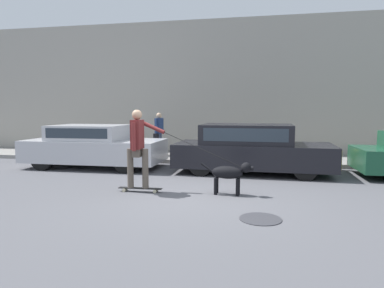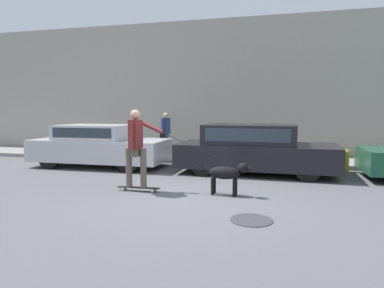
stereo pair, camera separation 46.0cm
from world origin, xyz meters
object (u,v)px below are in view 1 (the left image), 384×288
dog (230,173)px  skateboarder (138,145)px  parked_car_0 (94,146)px  fire_hydrant (339,159)px  parked_car_1 (251,149)px  pedestrian_with_bag (159,132)px

dog → skateboarder: (-1.95, -0.12, 0.56)m
parked_car_0 → fire_hydrant: (7.27, 0.88, -0.30)m
parked_car_1 → dog: parked_car_1 is taller
pedestrian_with_bag → fire_hydrant: size_ratio=2.37×
parked_car_0 → pedestrian_with_bag: pedestrian_with_bag is taller
fire_hydrant → pedestrian_with_bag: bearing=167.4°
pedestrian_with_bag → fire_hydrant: bearing=177.9°
parked_car_1 → fire_hydrant: parked_car_1 is taller
skateboarder → fire_hydrant: (4.82, 3.64, -0.67)m
dog → parked_car_1: bearing=86.1°
dog → fire_hydrant: 4.55m
parked_car_0 → skateboarder: 3.71m
parked_car_1 → dog: bearing=-96.4°
parked_car_0 → parked_car_1: (4.76, 0.00, 0.03)m
parked_car_0 → skateboarder: (2.45, -2.77, 0.37)m
pedestrian_with_bag → parked_car_0: bearing=67.2°
dog → pedestrian_with_bag: 5.69m
pedestrian_with_bag → dog: bearing=132.0°
dog → fire_hydrant: size_ratio=1.71×
parked_car_0 → parked_car_1: size_ratio=0.96×
skateboarder → pedestrian_with_bag: bearing=99.6°
dog → fire_hydrant: (2.88, 3.52, -0.12)m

